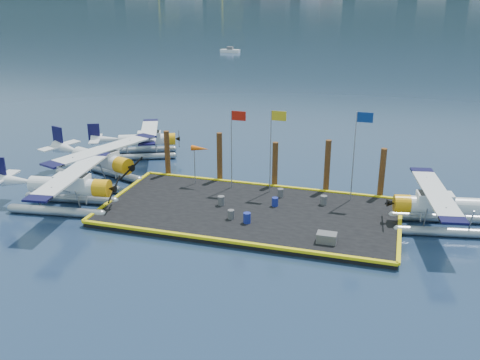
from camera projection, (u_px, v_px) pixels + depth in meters
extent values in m
plane|color=#18294A|center=(250.00, 215.00, 37.08)|extent=(4000.00, 4000.00, 0.00)
cube|color=black|center=(250.00, 212.00, 37.01)|extent=(20.00, 10.00, 0.40)
cylinder|color=#959BA2|center=(71.00, 199.00, 39.10)|extent=(6.65, 1.48, 0.64)
cylinder|color=#959BA2|center=(56.00, 211.00, 36.93)|extent=(6.65, 1.48, 0.64)
cylinder|color=white|center=(64.00, 186.00, 37.49)|extent=(5.08, 1.80, 1.18)
cube|color=white|center=(72.00, 181.00, 37.26)|extent=(2.48, 1.47, 0.96)
cube|color=black|center=(76.00, 179.00, 37.14)|extent=(1.63, 1.30, 0.59)
cylinder|color=#F5A20D|center=(102.00, 188.00, 37.07)|extent=(1.22, 1.37, 1.24)
cube|color=black|center=(114.00, 189.00, 36.93)|extent=(0.37, 2.37, 1.20)
cube|color=white|center=(71.00, 174.00, 37.08)|extent=(2.82, 9.74, 0.13)
cube|color=#0C0A35|center=(98.00, 155.00, 41.34)|extent=(1.71, 1.16, 0.14)
cube|color=#0C0A35|center=(38.00, 199.00, 32.82)|extent=(1.71, 1.16, 0.14)
cube|color=white|center=(1.00, 179.00, 38.12)|extent=(1.42, 3.73, 0.11)
cylinder|color=#959BA2|center=(110.00, 172.00, 44.62)|extent=(6.68, 2.86, 0.66)
cylinder|color=#959BA2|center=(86.00, 180.00, 42.77)|extent=(6.68, 2.86, 0.66)
cylinder|color=white|center=(98.00, 159.00, 43.07)|extent=(5.24, 2.82, 1.21)
cube|color=white|center=(104.00, 156.00, 42.57)|extent=(2.69, 1.94, 0.99)
cube|color=black|center=(106.00, 154.00, 42.31)|extent=(1.84, 1.60, 0.61)
cylinder|color=#F5A20D|center=(123.00, 166.00, 41.50)|extent=(1.46, 1.57, 1.28)
cube|color=black|center=(131.00, 168.00, 40.98)|extent=(0.86, 2.34, 1.24)
cube|color=white|center=(103.00, 149.00, 42.38)|extent=(4.80, 9.92, 0.13)
cube|color=#0C0A35|center=(146.00, 136.00, 46.00)|extent=(1.89, 1.48, 0.14)
cube|color=#0C0A35|center=(52.00, 165.00, 38.77)|extent=(1.89, 1.48, 0.14)
cube|color=#0C0A35|center=(58.00, 137.00, 45.50)|extent=(1.19, 0.52, 1.87)
cube|color=white|center=(60.00, 146.00, 45.69)|extent=(2.16, 3.87, 0.11)
cylinder|color=#959BA2|center=(143.00, 150.00, 50.71)|extent=(5.64, 2.86, 0.57)
cylinder|color=#959BA2|center=(141.00, 157.00, 48.75)|extent=(5.64, 2.86, 0.57)
cylinder|color=white|center=(143.00, 140.00, 49.31)|extent=(4.48, 2.71, 1.05)
cube|color=white|center=(149.00, 136.00, 49.26)|extent=(2.34, 1.79, 0.86)
cube|color=black|center=(152.00, 134.00, 49.22)|extent=(1.62, 1.44, 0.52)
cylinder|color=#F5A20D|center=(170.00, 139.00, 49.58)|extent=(1.31, 1.39, 1.10)
cube|color=black|center=(179.00, 139.00, 49.67)|extent=(0.89, 1.97, 1.07)
cube|color=white|center=(149.00, 131.00, 49.09)|extent=(4.70, 8.43, 0.11)
cube|color=#0C0A35|center=(151.00, 121.00, 52.91)|extent=(1.65, 1.35, 0.12)
cube|color=#0C0A35|center=(147.00, 144.00, 45.28)|extent=(1.65, 1.35, 0.12)
cube|color=#0C0A35|center=(94.00, 132.00, 48.54)|extent=(1.01, 0.52, 1.62)
cube|color=white|center=(96.00, 139.00, 48.76)|extent=(2.07, 3.31, 0.10)
cylinder|color=#959BA2|center=(449.00, 232.00, 33.83)|extent=(6.29, 1.70, 0.61)
cylinder|color=#959BA2|center=(440.00, 218.00, 35.91)|extent=(6.29, 1.70, 0.61)
cylinder|color=white|center=(444.00, 205.00, 34.43)|extent=(4.83, 1.93, 1.11)
cube|color=white|center=(435.00, 200.00, 34.37)|extent=(2.39, 1.49, 0.91)
cube|color=black|center=(430.00, 197.00, 34.33)|extent=(1.58, 1.30, 0.56)
cylinder|color=#F5A20D|center=(402.00, 204.00, 34.71)|extent=(1.20, 1.33, 1.17)
cube|color=black|center=(388.00, 203.00, 34.80)|extent=(0.46, 2.23, 1.14)
cube|color=white|center=(436.00, 193.00, 34.19)|extent=(3.10, 9.24, 0.12)
cube|color=#0C0A35|center=(453.00, 221.00, 30.13)|extent=(1.66, 1.16, 0.13)
cube|color=#0C0A35|center=(422.00, 170.00, 38.26)|extent=(1.66, 1.16, 0.13)
cylinder|color=#555459|center=(221.00, 201.00, 37.63)|extent=(0.47, 0.47, 0.67)
cylinder|color=navy|center=(247.00, 218.00, 34.83)|extent=(0.49, 0.49, 0.69)
cylinder|color=navy|center=(275.00, 202.00, 37.48)|extent=(0.44, 0.44, 0.63)
cylinder|color=#555459|center=(231.00, 214.00, 35.44)|extent=(0.44, 0.44, 0.62)
cylinder|color=#555459|center=(324.00, 200.00, 37.74)|extent=(0.46, 0.46, 0.66)
cylinder|color=#555459|center=(280.00, 193.00, 39.14)|extent=(0.44, 0.44, 0.61)
cube|color=#555459|center=(327.00, 238.00, 32.20)|extent=(1.19, 0.79, 0.60)
cylinder|color=#96959E|center=(232.00, 150.00, 40.00)|extent=(0.08, 0.08, 6.00)
cube|color=red|center=(239.00, 116.00, 38.95)|extent=(1.10, 0.03, 0.70)
cylinder|color=#96959E|center=(270.00, 152.00, 39.16)|extent=(0.08, 0.08, 6.20)
cube|color=gold|center=(279.00, 116.00, 38.07)|extent=(1.10, 0.03, 0.70)
cylinder|color=#96959E|center=(354.00, 157.00, 37.50)|extent=(0.08, 0.08, 6.50)
cube|color=navy|center=(365.00, 117.00, 36.36)|extent=(1.10, 0.03, 0.70)
cylinder|color=#96959E|center=(195.00, 165.00, 41.32)|extent=(0.07, 0.07, 3.00)
cone|color=#ED5B0D|center=(200.00, 149.00, 40.71)|extent=(1.40, 0.44, 0.44)
cylinder|color=#432513|center=(167.00, 155.00, 43.54)|extent=(0.44, 0.44, 4.00)
cylinder|color=#432513|center=(220.00, 159.00, 42.29)|extent=(0.44, 0.44, 4.20)
cylinder|color=#432513|center=(275.00, 166.00, 41.15)|extent=(0.44, 0.44, 3.80)
cylinder|color=#432513|center=(327.00, 168.00, 39.99)|extent=(0.44, 0.44, 4.30)
cylinder|color=#432513|center=(382.00, 175.00, 38.97)|extent=(0.44, 0.44, 4.00)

